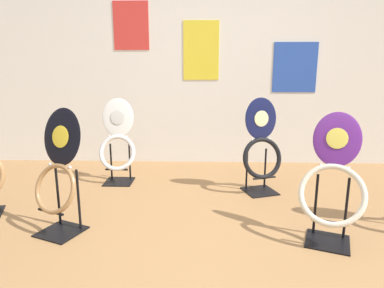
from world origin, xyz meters
name	(u,v)px	position (x,y,z in m)	size (l,w,h in m)	color
ground_plane	(230,271)	(0.00, 0.00, 0.00)	(14.00, 14.00, 0.00)	#A37547
wall_back	(218,54)	(0.00, 2.35, 1.30)	(8.00, 0.07, 2.60)	silver
toilet_seat_display_purple_note	(333,182)	(0.70, 0.39, 0.42)	(0.49, 0.49, 0.87)	black
toilet_seat_display_navy_moon	(262,151)	(0.38, 1.30, 0.40)	(0.42, 0.36, 0.89)	black
toilet_seat_display_jazz_black	(59,173)	(-1.17, 0.46, 0.44)	(0.41, 0.37, 0.89)	black
toilet_seat_display_white_plain	(118,144)	(-1.02, 1.54, 0.40)	(0.37, 0.28, 0.85)	black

